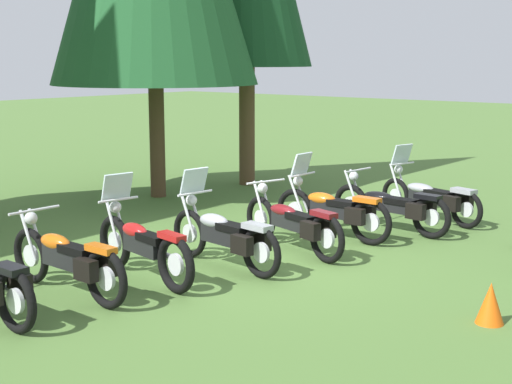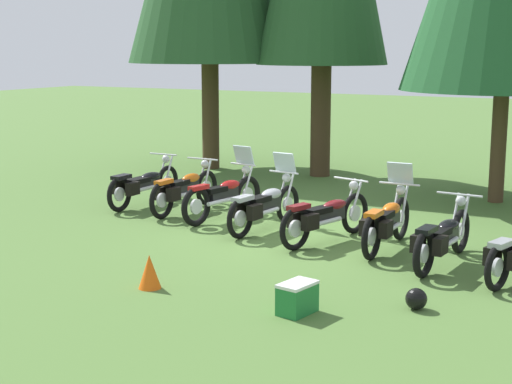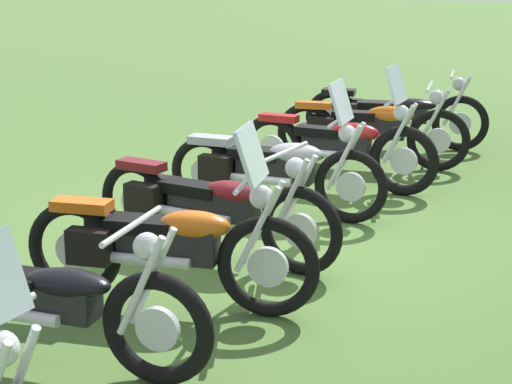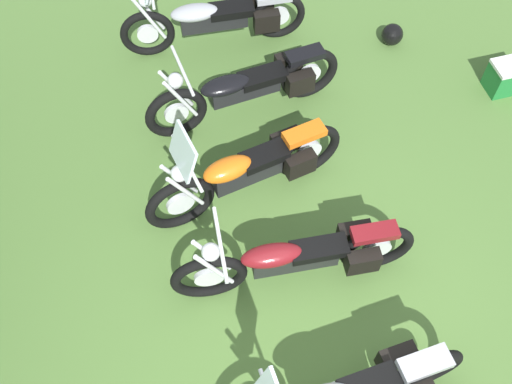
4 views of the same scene
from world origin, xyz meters
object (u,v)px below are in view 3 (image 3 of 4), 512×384
(motorcycle_4, at_px, (209,205))
(motorcycle_1, at_px, (368,129))
(motorcycle_2, at_px, (339,146))
(motorcycle_6, at_px, (30,298))
(motorcycle_5, at_px, (165,244))
(motorcycle_3, at_px, (273,167))
(motorcycle_0, at_px, (392,114))

(motorcycle_4, bearing_deg, motorcycle_1, 90.32)
(motorcycle_2, distance_m, motorcycle_6, 4.78)
(motorcycle_5, bearing_deg, motorcycle_6, -115.66)
(motorcycle_3, xyz_separation_m, motorcycle_5, (2.42, -0.26, 0.00))
(motorcycle_1, bearing_deg, motorcycle_4, -103.53)
(motorcycle_0, xyz_separation_m, motorcycle_2, (2.21, -0.38, 0.02))
(motorcycle_0, relative_size, motorcycle_6, 1.02)
(motorcycle_3, xyz_separation_m, motorcycle_4, (1.31, -0.26, -0.03))
(motorcycle_0, xyz_separation_m, motorcycle_1, (1.15, -0.17, 0.01))
(motorcycle_5, relative_size, motorcycle_6, 0.95)
(motorcycle_0, bearing_deg, motorcycle_5, -100.05)
(motorcycle_2, xyz_separation_m, motorcycle_4, (2.45, -0.75, -0.02))
(motorcycle_5, xyz_separation_m, motorcycle_6, (1.07, -0.51, -0.04))
(motorcycle_4, bearing_deg, motorcycle_6, -87.65)
(motorcycle_4, distance_m, motorcycle_6, 2.23)
(motorcycle_4, relative_size, motorcycle_5, 1.04)
(motorcycle_3, distance_m, motorcycle_6, 3.57)
(motorcycle_2, distance_m, motorcycle_4, 2.56)
(motorcycle_3, relative_size, motorcycle_6, 0.95)
(motorcycle_0, distance_m, motorcycle_6, 7.02)
(motorcycle_5, bearing_deg, motorcycle_0, 79.06)
(motorcycle_4, xyz_separation_m, motorcycle_5, (1.11, 0.01, 0.03))
(motorcycle_0, bearing_deg, motorcycle_1, -97.75)
(motorcycle_1, bearing_deg, motorcycle_0, 82.93)
(motorcycle_5, bearing_deg, motorcycle_2, 78.27)
(motorcycle_2, distance_m, motorcycle_3, 1.23)
(motorcycle_6, bearing_deg, motorcycle_3, 82.20)
(motorcycle_1, relative_size, motorcycle_6, 0.99)
(motorcycle_2, height_order, motorcycle_6, motorcycle_2)
(motorcycle_4, relative_size, motorcycle_6, 0.98)
(motorcycle_0, distance_m, motorcycle_5, 5.87)
(motorcycle_2, bearing_deg, motorcycle_3, -102.59)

